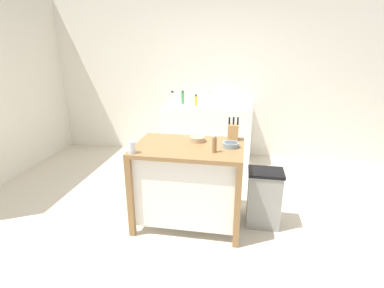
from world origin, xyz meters
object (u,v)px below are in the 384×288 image
bottle_hand_soap (172,99)px  drinking_cup (132,147)px  trash_bin (264,198)px  kitchen_island (189,180)px  bowl_ceramic_wide (231,145)px  bowl_stoneware_deep (197,139)px  sink_faucet (209,98)px  bottle_dish_soap (183,98)px  bottle_spray_cleaner (196,101)px  knife_block (233,132)px  pepper_grinder (214,144)px

bottle_hand_soap → drinking_cup: bearing=-86.8°
trash_bin → kitchen_island: bearing=-174.0°
bowl_ceramic_wide → bowl_stoneware_deep: 0.37m
kitchen_island → drinking_cup: bearing=-147.6°
bowl_stoneware_deep → bottle_hand_soap: bottle_hand_soap is taller
bowl_stoneware_deep → sink_faucet: 1.90m
trash_bin → bottle_dish_soap: bottle_dish_soap is taller
bottle_spray_cleaner → bowl_ceramic_wide: bearing=-70.5°
knife_block → bottle_dish_soap: 1.94m
knife_block → bottle_hand_soap: (-1.03, 1.53, 0.05)m
bottle_hand_soap → sink_faucet: bearing=22.7°
drinking_cup → bottle_dish_soap: 2.29m
bowl_ceramic_wide → pepper_grinder: (-0.15, -0.18, 0.05)m
knife_block → kitchen_island: bearing=-148.1°
drinking_cup → bowl_stoneware_deep: bearing=39.6°
kitchen_island → drinking_cup: 0.73m
kitchen_island → bowl_stoneware_deep: bearing=65.9°
trash_bin → bottle_hand_soap: 2.32m
drinking_cup → bottle_spray_cleaner: (0.26, 2.15, 0.06)m
trash_bin → sink_faucet: size_ratio=2.86×
drinking_cup → trash_bin: size_ratio=0.19×
pepper_grinder → sink_faucet: (-0.31, 2.18, 0.06)m
bottle_hand_soap → bottle_dish_soap: (0.13, 0.18, -0.01)m
sink_faucet → bottle_hand_soap: bearing=-157.3°
trash_bin → sink_faucet: sink_faucet is taller
drinking_cup → bottle_spray_cleaner: bottle_spray_cleaner is taller
sink_faucet → bottle_spray_cleaner: 0.27m
bowl_stoneware_deep → bottle_dish_soap: bearing=106.2°
kitchen_island → bottle_hand_soap: bottle_hand_soap is taller
bottle_spray_cleaner → bottle_dish_soap: bottle_dish_soap is taller
kitchen_island → bottle_spray_cleaner: bottle_spray_cleaner is taller
knife_block → bowl_stoneware_deep: size_ratio=1.52×
trash_bin → bottle_spray_cleaner: bottle_spray_cleaner is taller
drinking_cup → sink_faucet: 2.39m
knife_block → bowl_stoneware_deep: 0.39m
kitchen_island → bowl_stoneware_deep: size_ratio=6.69×
knife_block → bottle_dish_soap: size_ratio=1.14×
bowl_ceramic_wide → knife_block: bearing=87.4°
bowl_ceramic_wide → bowl_stoneware_deep: bearing=161.5°
bowl_ceramic_wide → bowl_stoneware_deep: (-0.35, 0.12, 0.00)m
knife_block → bottle_spray_cleaner: size_ratio=1.36×
kitchen_island → sink_faucet: 2.11m
drinking_cup → knife_block: bearing=32.2°
trash_bin → sink_faucet: (-0.83, 1.96, 0.71)m
kitchen_island → bowl_stoneware_deep: 0.45m
kitchen_island → bowl_ceramic_wide: size_ratio=6.72×
knife_block → bottle_hand_soap: bottle_hand_soap is taller
pepper_grinder → bottle_dish_soap: bottle_dish_soap is taller
kitchen_island → sink_faucet: sink_faucet is taller
bottle_spray_cleaner → pepper_grinder: bearing=-76.0°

